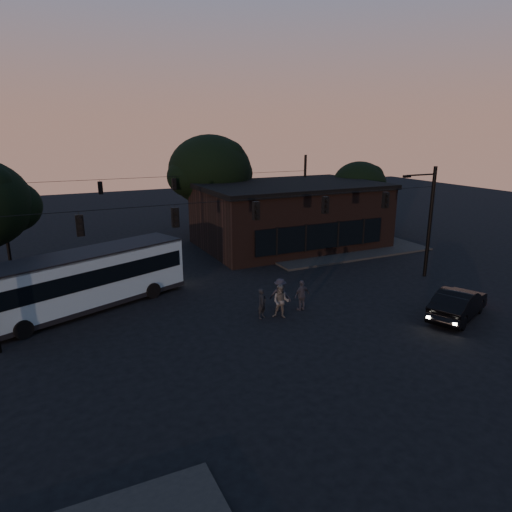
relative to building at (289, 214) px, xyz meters
name	(u,v)px	position (x,y,z in m)	size (l,w,h in m)	color
ground	(291,333)	(-9.00, -15.97, -2.71)	(120.00, 120.00, 0.00)	black
sidewalk_far_right	(330,245)	(3.00, -1.97, -2.63)	(14.00, 10.00, 0.15)	black
building	(289,214)	(0.00, 0.00, 0.00)	(15.40, 10.41, 5.40)	black
tree_behind	(210,171)	(-5.00, 6.03, 3.48)	(7.60, 7.60, 9.43)	black
tree_right	(359,184)	(9.00, 2.03, 1.93)	(5.20, 5.20, 6.86)	black
signal_rig_near	(256,231)	(-9.00, -11.97, 1.74)	(26.24, 0.30, 7.50)	black
signal_rig_far	(175,198)	(-9.00, 4.03, 1.50)	(26.24, 0.30, 7.50)	black
bus	(86,278)	(-17.70, -8.13, -0.86)	(11.83, 6.84, 3.29)	#859FAA
car	(458,303)	(0.05, -18.16, -1.90)	(1.72, 4.93, 1.62)	black
pedestrian_a	(262,303)	(-9.43, -13.62, -1.88)	(0.60, 0.40, 1.66)	black
pedestrian_b	(281,301)	(-8.51, -14.03, -1.78)	(0.90, 0.70, 1.85)	#4E4C47
pedestrian_c	(302,295)	(-6.93, -13.58, -1.83)	(1.03, 0.43, 1.76)	#2D2D37
pedestrian_d	(280,295)	(-8.07, -13.14, -1.77)	(1.21, 0.70, 1.88)	black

